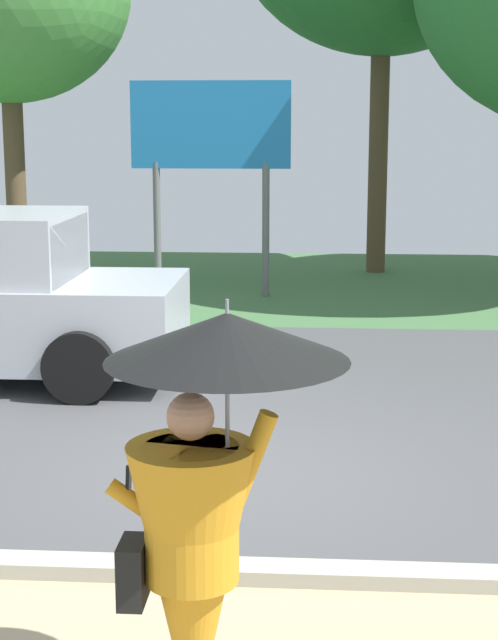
% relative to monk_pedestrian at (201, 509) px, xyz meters
% --- Properties ---
extents(ground_plane, '(40.00, 22.00, 0.20)m').
position_rel_monk_pedestrian_xyz_m(ground_plane, '(-0.16, 6.63, -1.19)').
color(ground_plane, '#4C4C4F').
extents(monk_pedestrian, '(1.13, 1.11, 2.13)m').
position_rel_monk_pedestrian_xyz_m(monk_pedestrian, '(0.00, 0.00, 0.00)').
color(monk_pedestrian, orange).
rests_on(monk_pedestrian, ground_plane).
extents(roadside_billboard, '(2.60, 0.12, 3.50)m').
position_rel_monk_pedestrian_xyz_m(roadside_billboard, '(-1.25, 12.22, 1.40)').
color(roadside_billboard, slate).
rests_on(roadside_billboard, ground_plane).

